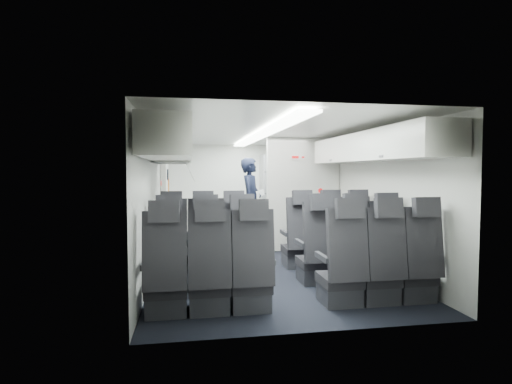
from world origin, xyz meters
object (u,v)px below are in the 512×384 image
object	(u,v)px
seat_row_rear	(298,272)
galley_unit	(279,195)
seat_row_front	(266,243)
flight_attendant	(251,201)
boarding_door	(165,200)
carry_on_bag	(175,151)
seat_row_mid	(279,255)

from	to	relation	value
seat_row_rear	galley_unit	bearing A→B (deg)	79.35
seat_row_front	flight_attendant	bearing A→B (deg)	87.11
boarding_door	flight_attendant	world-z (taller)	boarding_door
galley_unit	flight_attendant	distance (m)	1.32
flight_attendant	galley_unit	bearing A→B (deg)	-19.11
boarding_door	flight_attendant	size ratio (longest dim) A/B	1.03
seat_row_rear	carry_on_bag	world-z (taller)	carry_on_bag
seat_row_front	seat_row_mid	size ratio (longest dim) A/B	1.00
galley_unit	seat_row_rear	bearing A→B (deg)	-100.65
seat_row_front	boarding_door	size ratio (longest dim) A/B	1.79
seat_row_mid	galley_unit	size ratio (longest dim) A/B	1.75
flight_attendant	carry_on_bag	xyz separation A→B (m)	(-1.50, -1.83, 0.93)
galley_unit	carry_on_bag	size ratio (longest dim) A/B	4.86
galley_unit	seat_row_mid	bearing A→B (deg)	-102.88
galley_unit	boarding_door	world-z (taller)	galley_unit
seat_row_mid	carry_on_bag	size ratio (longest dim) A/B	8.51
seat_row_rear	seat_row_front	bearing A→B (deg)	90.00
seat_row_rear	galley_unit	size ratio (longest dim) A/B	1.75
flight_attendant	boarding_door	bearing A→B (deg)	115.22
galley_unit	carry_on_bag	world-z (taller)	carry_on_bag
seat_row_mid	galley_unit	xyz separation A→B (m)	(0.95, 4.15, 0.55)
seat_row_front	seat_row_rear	xyz separation A→B (m)	(0.00, -1.80, 0.00)
seat_row_front	flight_attendant	world-z (taller)	flight_attendant
seat_row_rear	carry_on_bag	size ratio (longest dim) A/B	8.51
seat_row_mid	boarding_door	distance (m)	3.45
seat_row_front	seat_row_rear	distance (m)	1.80
seat_row_front	boarding_door	bearing A→B (deg)	128.16
seat_row_mid	seat_row_rear	bearing A→B (deg)	-90.00
carry_on_bag	boarding_door	bearing A→B (deg)	93.80
seat_row_front	seat_row_mid	distance (m)	0.90
boarding_door	seat_row_mid	bearing A→B (deg)	-61.23
flight_attendant	seat_row_front	bearing A→B (deg)	-162.57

